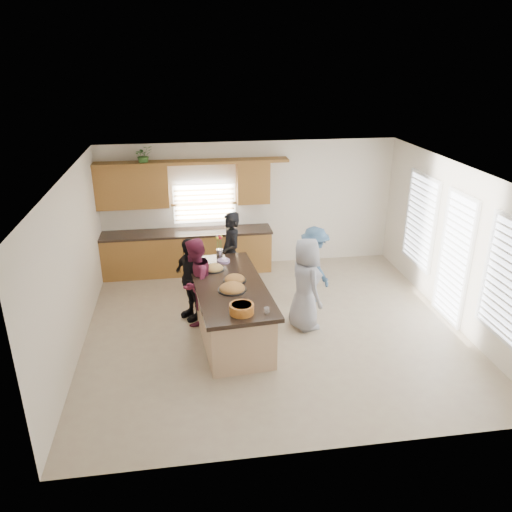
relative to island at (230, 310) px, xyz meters
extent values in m
plane|color=tan|center=(0.77, 0.08, -0.45)|extent=(6.50, 6.50, 0.00)
cube|color=silver|center=(0.77, 3.08, 0.95)|extent=(6.50, 0.02, 2.80)
cube|color=silver|center=(0.77, -2.92, 0.95)|extent=(6.50, 0.02, 2.80)
cube|color=silver|center=(-2.48, 0.08, 0.95)|extent=(0.02, 6.00, 2.80)
cube|color=silver|center=(4.02, 0.08, 0.95)|extent=(0.02, 6.00, 2.80)
cube|color=white|center=(0.77, 0.08, 2.35)|extent=(6.50, 6.00, 0.02)
cube|color=#99642C|center=(-0.66, 2.77, 0.00)|extent=(3.65, 0.62, 0.90)
cube|color=black|center=(-0.66, 2.77, 0.47)|extent=(3.70, 0.65, 0.05)
cube|color=#99642C|center=(-1.73, 2.90, 1.50)|extent=(1.50, 0.36, 0.90)
cube|color=#99642C|center=(0.82, 2.90, 1.50)|extent=(0.70, 0.36, 0.90)
cube|color=#99642C|center=(-0.46, 2.90, 1.98)|extent=(4.05, 0.40, 0.06)
cube|color=brown|center=(-0.23, 3.04, 1.02)|extent=(1.35, 0.08, 0.85)
cube|color=white|center=(3.99, 1.38, 0.97)|extent=(0.06, 1.10, 1.75)
cube|color=white|center=(3.99, -0.02, 0.72)|extent=(0.06, 0.85, 2.25)
cube|color=white|center=(3.99, -1.52, 0.97)|extent=(0.06, 1.10, 1.75)
cube|color=tan|center=(0.00, 0.00, -0.01)|extent=(1.21, 2.57, 0.88)
cube|color=black|center=(0.00, 0.00, 0.46)|extent=(1.37, 2.79, 0.07)
cube|color=black|center=(0.00, 0.00, -0.41)|extent=(1.12, 2.49, 0.08)
cylinder|color=black|center=(0.02, -0.25, 0.51)|extent=(0.47, 0.47, 0.02)
ellipsoid|color=#BD843B|center=(0.02, -0.25, 0.53)|extent=(0.42, 0.42, 0.19)
cylinder|color=black|center=(0.10, 0.10, 0.51)|extent=(0.39, 0.39, 0.02)
ellipsoid|color=#BD843B|center=(0.10, 0.10, 0.53)|extent=(0.35, 0.35, 0.16)
cylinder|color=black|center=(-0.21, 0.62, 0.51)|extent=(0.38, 0.38, 0.02)
ellipsoid|color=tan|center=(-0.21, 0.62, 0.53)|extent=(0.34, 0.34, 0.15)
cylinder|color=#BA6622|center=(0.08, -1.03, 0.57)|extent=(0.37, 0.37, 0.15)
cylinder|color=#F0E7BE|center=(0.08, -1.03, 0.62)|extent=(0.30, 0.30, 0.04)
cylinder|color=white|center=(0.45, -1.10, 0.54)|extent=(0.09, 0.09, 0.09)
cylinder|color=#9D7DB6|center=(-0.01, 0.95, 0.52)|extent=(0.23, 0.23, 0.04)
cylinder|color=silver|center=(-0.07, 1.19, 0.58)|extent=(0.12, 0.12, 0.16)
imported|color=#407830|center=(-1.44, 2.90, 2.14)|extent=(0.44, 0.42, 0.39)
imported|color=black|center=(0.18, 1.53, 0.41)|extent=(0.53, 0.70, 1.72)
imported|color=maroon|center=(-0.56, 0.48, 0.34)|extent=(0.88, 0.96, 1.59)
imported|color=black|center=(-0.64, 0.68, 0.32)|extent=(0.79, 0.97, 1.55)
imported|color=#355475|center=(1.74, 1.04, 0.30)|extent=(0.77, 1.08, 1.50)
imported|color=gray|center=(1.32, 0.04, 0.38)|extent=(0.70, 0.92, 1.67)
camera|label=1|loc=(-0.67, -7.54, 4.09)|focal=35.00mm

